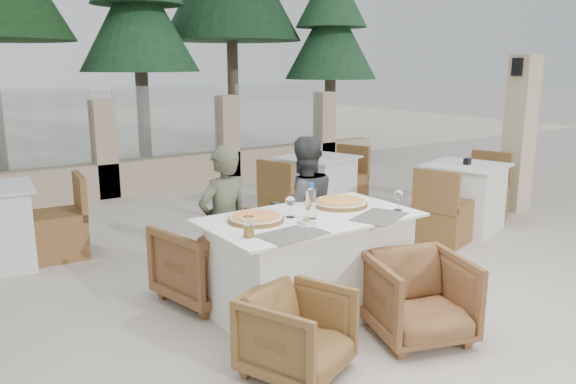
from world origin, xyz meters
TOP-DOWN VIEW (x-y plane):
  - ground at (0.00, 0.00)m, footprint 80.00×80.00m
  - sand_patch at (0.00, 14.00)m, footprint 30.00×16.00m
  - perimeter_wall_far at (0.00, 4.80)m, footprint 10.00×0.34m
  - lantern_pillar at (4.20, 1.00)m, footprint 0.34×0.34m
  - pine_centre at (1.50, 7.20)m, footprint 2.20×2.20m
  - pine_far_right at (5.50, 6.50)m, footprint 1.98×1.98m
  - dining_table at (0.09, 0.00)m, footprint 1.60×0.90m
  - placemat_near_left at (-0.29, -0.30)m, footprint 0.47×0.34m
  - placemat_near_right at (0.50, -0.30)m, footprint 0.53×0.45m
  - pizza_left at (-0.33, 0.12)m, footprint 0.42×0.42m
  - pizza_right at (0.47, 0.13)m, footprint 0.53×0.53m
  - water_bottle at (0.05, -0.04)m, footprint 0.10×0.10m
  - wine_glass_centre at (-0.06, 0.06)m, footprint 0.10×0.10m
  - wine_glass_corner at (0.74, -0.24)m, footprint 0.10×0.10m
  - beer_glass_left at (-0.56, -0.18)m, footprint 0.08×0.08m
  - beer_glass_right at (0.29, 0.29)m, footprint 0.07×0.07m
  - olive_dish at (-0.09, -0.17)m, footprint 0.12×0.12m
  - armchair_far_left at (-0.45, 0.69)m, footprint 0.82×0.84m
  - armchair_far_right at (0.50, 0.74)m, footprint 0.92×0.93m
  - armchair_near_left at (-0.51, -0.66)m, footprint 0.76×0.77m
  - armchair_near_right at (0.45, -0.76)m, footprint 0.82×0.83m
  - diner_left at (-0.34, 0.58)m, footprint 0.51×0.37m
  - diner_right at (0.43, 0.56)m, footprint 0.73×0.62m
  - bg_table_b at (1.83, 2.19)m, footprint 1.81×1.26m
  - bg_table_c at (2.89, 0.78)m, footprint 1.81×1.26m

SIDE VIEW (x-z plane):
  - ground at x=0.00m, z-range 0.00..0.00m
  - sand_patch at x=0.00m, z-range 0.00..0.01m
  - armchair_near_left at x=-0.51m, z-range 0.00..0.54m
  - armchair_near_right at x=0.45m, z-range 0.00..0.60m
  - armchair_far_left at x=-0.45m, z-range 0.00..0.65m
  - armchair_far_right at x=0.50m, z-range 0.00..0.67m
  - dining_table at x=0.09m, z-range 0.00..0.77m
  - bg_table_b at x=1.83m, z-range 0.00..0.77m
  - bg_table_c at x=2.89m, z-range 0.00..0.77m
  - diner_left at x=-0.34m, z-range 0.00..1.27m
  - diner_right at x=0.43m, z-range 0.00..1.29m
  - placemat_near_left at x=-0.29m, z-range 0.77..0.77m
  - placemat_near_right at x=0.50m, z-range 0.77..0.77m
  - olive_dish at x=-0.09m, z-range 0.77..0.81m
  - pizza_left at x=-0.33m, z-range 0.77..0.82m
  - pizza_right at x=0.47m, z-range 0.77..0.83m
  - perimeter_wall_far at x=0.00m, z-range 0.00..1.60m
  - beer_glass_right at x=0.29m, z-range 0.77..0.89m
  - beer_glass_left at x=-0.56m, z-range 0.77..0.91m
  - wine_glass_centre at x=-0.06m, z-range 0.77..0.95m
  - wine_glass_corner at x=0.74m, z-range 0.77..0.95m
  - water_bottle at x=0.05m, z-range 0.77..1.04m
  - lantern_pillar at x=4.20m, z-range 0.00..2.00m
  - pine_far_right at x=5.50m, z-range 0.00..4.50m
  - pine_centre at x=1.50m, z-range 0.00..5.00m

